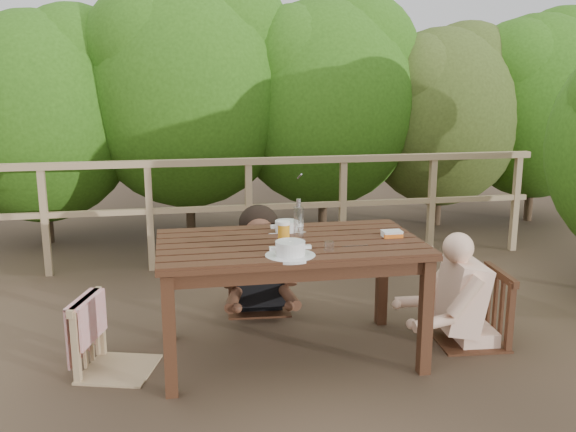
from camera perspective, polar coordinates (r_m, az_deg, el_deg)
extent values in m
plane|color=#4C3928|center=(4.10, 0.13, -12.51)|extent=(60.00, 60.00, 0.00)
cube|color=#351D10|center=(3.96, 0.14, -7.65)|extent=(1.60, 0.90, 0.74)
cube|color=tan|center=(3.88, -15.43, -7.66)|extent=(0.53, 0.53, 0.86)
cube|color=#351D10|center=(4.72, -2.77, -3.04)|extent=(0.50, 0.50, 0.94)
cube|color=#351D10|center=(4.31, 16.37, -5.24)|extent=(0.49, 0.49, 0.92)
cube|color=tan|center=(5.82, -3.57, 0.35)|extent=(5.60, 0.10, 1.01)
cylinder|color=white|center=(3.53, 0.21, -3.06)|extent=(0.29, 0.29, 0.10)
cylinder|color=white|center=(4.06, -0.14, -1.02)|extent=(0.25, 0.25, 0.08)
ellipsoid|color=#9A5D33|center=(3.67, 0.50, -2.58)|extent=(0.13, 0.10, 0.08)
cylinder|color=orange|center=(3.78, -0.39, -1.58)|extent=(0.08, 0.08, 0.15)
cylinder|color=silver|center=(3.88, 0.96, -0.32)|extent=(0.06, 0.06, 0.26)
cylinder|color=white|center=(3.63, 3.74, -2.86)|extent=(0.06, 0.06, 0.07)
cube|color=silver|center=(3.98, 9.41, -1.70)|extent=(0.13, 0.09, 0.05)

